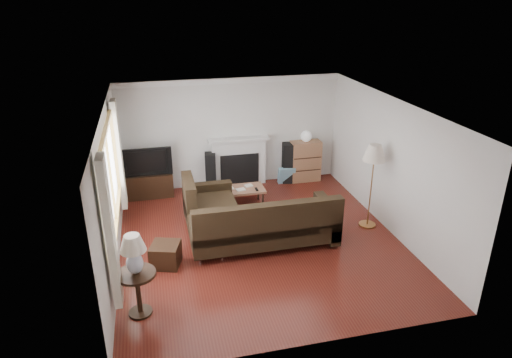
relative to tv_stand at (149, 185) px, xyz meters
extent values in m
cube|color=#551A13|center=(1.94, -2.48, -0.27)|extent=(5.10, 5.60, 0.04)
cube|color=white|center=(1.94, -2.48, 2.23)|extent=(5.10, 5.60, 0.04)
cube|color=silver|center=(1.94, 0.27, 0.98)|extent=(5.00, 0.04, 2.50)
cube|color=silver|center=(1.94, -5.23, 0.98)|extent=(5.00, 0.04, 2.50)
cube|color=silver|center=(-0.56, -2.48, 0.98)|extent=(0.04, 5.50, 2.50)
cube|color=silver|center=(4.44, -2.48, 0.98)|extent=(0.04, 5.50, 2.50)
cube|color=olive|center=(-0.51, -2.68, 1.28)|extent=(0.12, 2.74, 1.54)
cube|color=silver|center=(-0.46, -4.20, 1.13)|extent=(0.10, 0.35, 2.10)
cube|color=silver|center=(-0.46, -1.16, 1.13)|extent=(0.10, 0.35, 2.10)
cube|color=white|center=(2.09, 0.16, 0.31)|extent=(1.40, 0.26, 1.15)
cube|color=black|center=(0.00, 0.00, 0.00)|extent=(1.07, 0.48, 0.53)
imported|color=black|center=(0.01, 0.00, 0.58)|extent=(1.08, 0.14, 0.62)
cube|color=black|center=(1.41, 0.07, 0.16)|extent=(0.27, 0.32, 0.86)
cube|color=black|center=(3.25, 0.06, 0.21)|extent=(0.31, 0.36, 0.95)
cube|color=#966645|center=(3.68, 0.05, 0.22)|extent=(0.71, 0.34, 0.98)
sphere|color=white|center=(3.68, 0.05, 0.84)|extent=(0.26, 0.26, 0.26)
cube|color=black|center=(1.97, -2.62, 0.19)|extent=(2.83, 2.07, 0.91)
cube|color=#8D5D43|center=(1.87, -0.98, -0.07)|extent=(1.03, 0.56, 0.40)
cube|color=black|center=(0.21, -2.90, -0.07)|extent=(0.57, 0.57, 0.39)
cube|color=#AB733B|center=(4.12, -2.41, 0.56)|extent=(0.57, 0.57, 1.66)
cube|color=black|center=(-0.21, -4.07, 0.07)|extent=(0.54, 0.54, 0.68)
cube|color=silver|center=(-0.21, -4.07, 0.70)|extent=(0.36, 0.36, 0.58)
camera|label=1|loc=(0.17, -9.59, 4.02)|focal=32.00mm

